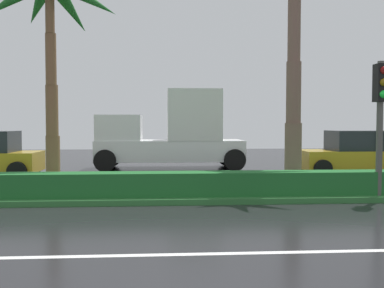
% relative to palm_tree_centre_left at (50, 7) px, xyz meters
% --- Properties ---
extents(ground_plane, '(90.00, 42.00, 0.10)m').
position_rel_palm_tree_centre_left_xyz_m(ground_plane, '(3.33, 0.56, -5.38)').
color(ground_plane, black).
extents(near_lane_divider_stripe, '(81.00, 0.14, 0.01)m').
position_rel_palm_tree_centre_left_xyz_m(near_lane_divider_stripe, '(3.33, -6.44, -5.33)').
color(near_lane_divider_stripe, white).
rests_on(near_lane_divider_stripe, ground_plane).
extents(median_strip, '(85.50, 4.00, 0.15)m').
position_rel_palm_tree_centre_left_xyz_m(median_strip, '(3.33, -0.44, -5.26)').
color(median_strip, '#2D6B33').
rests_on(median_strip, ground_plane).
extents(median_hedge, '(76.50, 0.70, 0.60)m').
position_rel_palm_tree_centre_left_xyz_m(median_hedge, '(3.33, -1.84, -4.88)').
color(median_hedge, '#1E6028').
rests_on(median_hedge, median_strip).
extents(palm_tree_centre_left, '(4.09, 3.97, 6.46)m').
position_rel_palm_tree_centre_left_xyz_m(palm_tree_centre_left, '(0.00, 0.00, 0.00)').
color(palm_tree_centre_left, brown).
rests_on(palm_tree_centre_left, median_strip).
extents(traffic_signal_median_right, '(0.28, 0.43, 3.42)m').
position_rel_palm_tree_centre_left_xyz_m(traffic_signal_median_right, '(8.74, -2.14, -2.83)').
color(traffic_signal_median_right, '#4C4C47').
rests_on(traffic_signal_median_right, median_strip).
extents(box_truck_lead, '(6.40, 2.64, 3.46)m').
position_rel_palm_tree_centre_left_xyz_m(box_truck_lead, '(3.62, 6.50, -3.79)').
color(box_truck_lead, white).
rests_on(box_truck_lead, ground_plane).
extents(car_in_traffic_second, '(4.30, 2.02, 1.72)m').
position_rel_palm_tree_centre_left_xyz_m(car_in_traffic_second, '(10.74, 3.53, -4.51)').
color(car_in_traffic_second, '#B28C1E').
rests_on(car_in_traffic_second, ground_plane).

